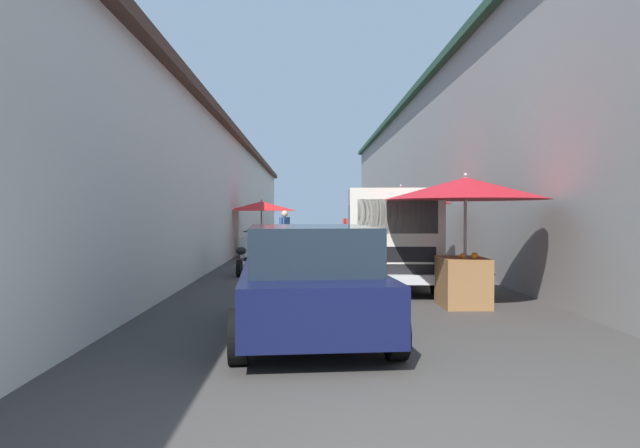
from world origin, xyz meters
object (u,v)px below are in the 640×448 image
at_px(fruit_stall_mid_lane, 400,201).
at_px(plastic_stool, 487,279).
at_px(delivery_truck, 390,241).
at_px(fruit_stall_near_left, 261,211).
at_px(vendor_in_shade, 351,231).
at_px(fruit_stall_far_right, 465,205).
at_px(hatchback_car, 309,280).
at_px(parked_scooter, 243,257).
at_px(vendor_by_crates, 285,231).

bearing_deg(fruit_stall_mid_lane, plastic_stool, -167.46).
bearing_deg(delivery_truck, fruit_stall_near_left, 21.03).
distance_m(vendor_in_shade, plastic_stool, 9.57).
distance_m(fruit_stall_far_right, plastic_stool, 2.01).
height_order(fruit_stall_far_right, hatchback_car, fruit_stall_far_right).
height_order(fruit_stall_near_left, plastic_stool, fruit_stall_near_left).
xyz_separation_m(fruit_stall_near_left, delivery_truck, (-9.04, -3.48, -0.64)).
bearing_deg(parked_scooter, hatchback_car, -166.82).
distance_m(fruit_stall_mid_lane, parked_scooter, 4.50).
xyz_separation_m(vendor_by_crates, vendor_in_shade, (0.91, -2.39, -0.05)).
height_order(fruit_stall_far_right, fruit_stall_near_left, fruit_stall_far_right).
distance_m(fruit_stall_mid_lane, hatchback_car, 8.25).
bearing_deg(delivery_truck, fruit_stall_far_right, -154.06).
height_order(hatchback_car, parked_scooter, hatchback_car).
height_order(fruit_stall_near_left, parked_scooter, fruit_stall_near_left).
bearing_deg(delivery_truck, fruit_stall_mid_lane, -12.83).
height_order(fruit_stall_near_left, delivery_truck, fruit_stall_near_left).
relative_size(fruit_stall_far_right, hatchback_car, 0.70).
height_order(fruit_stall_far_right, vendor_by_crates, fruit_stall_far_right).
bearing_deg(plastic_stool, vendor_by_crates, 27.01).
bearing_deg(fruit_stall_far_right, vendor_by_crates, 20.10).
relative_size(fruit_stall_near_left, vendor_in_shade, 1.59).
xyz_separation_m(vendor_in_shade, parked_scooter, (-5.43, 3.28, -0.50)).
relative_size(vendor_in_shade, plastic_stool, 3.76).
bearing_deg(vendor_by_crates, fruit_stall_mid_lane, -140.67).
bearing_deg(vendor_in_shade, vendor_by_crates, 110.84).
xyz_separation_m(fruit_stall_far_right, hatchback_car, (-2.22, 2.70, -1.02)).
xyz_separation_m(vendor_by_crates, parked_scooter, (-4.52, 0.90, -0.54)).
bearing_deg(hatchback_car, fruit_stall_mid_lane, -17.91).
distance_m(vendor_by_crates, parked_scooter, 4.64).
height_order(fruit_stall_mid_lane, vendor_by_crates, fruit_stall_mid_lane).
height_order(delivery_truck, vendor_by_crates, delivery_truck).
bearing_deg(vendor_by_crates, fruit_stall_near_left, 32.97).
height_order(hatchback_car, vendor_in_shade, vendor_in_shade).
height_order(fruit_stall_near_left, hatchback_car, fruit_stall_near_left).
bearing_deg(plastic_stool, vendor_in_shade, 11.58).
relative_size(delivery_truck, vendor_in_shade, 3.06).
height_order(fruit_stall_near_left, vendor_by_crates, fruit_stall_near_left).
bearing_deg(hatchback_car, vendor_by_crates, 3.95).
height_order(fruit_stall_far_right, delivery_truck, fruit_stall_far_right).
bearing_deg(parked_scooter, fruit_stall_far_right, -139.10).
bearing_deg(fruit_stall_far_right, fruit_stall_mid_lane, 1.96).
xyz_separation_m(fruit_stall_mid_lane, hatchback_car, (-7.77, 2.51, -1.19)).
distance_m(vendor_by_crates, plastic_stool, 9.50).
relative_size(fruit_stall_near_left, hatchback_car, 0.65).
bearing_deg(plastic_stool, hatchback_car, 134.24).
relative_size(delivery_truck, parked_scooter, 2.96).
height_order(vendor_by_crates, plastic_stool, vendor_by_crates).
relative_size(fruit_stall_far_right, vendor_in_shade, 1.72).
bearing_deg(fruit_stall_far_right, delivery_truck, 25.94).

